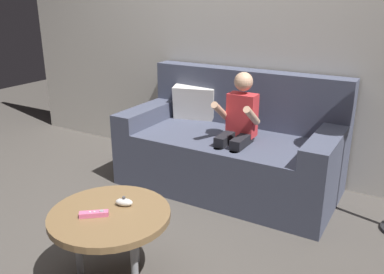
% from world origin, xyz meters
% --- Properties ---
extents(ground_plane, '(8.86, 8.86, 0.00)m').
position_xyz_m(ground_plane, '(0.00, 0.00, 0.00)').
color(ground_plane, '#4C4742').
extents(wall_back, '(4.43, 0.05, 2.50)m').
position_xyz_m(wall_back, '(0.00, 1.51, 1.25)').
color(wall_back, beige).
rests_on(wall_back, ground).
extents(couch, '(1.62, 0.80, 0.88)m').
position_xyz_m(couch, '(0.24, 1.12, 0.31)').
color(couch, '#474C60').
rests_on(couch, ground).
extents(person_seated_on_couch, '(0.29, 0.35, 0.93)m').
position_xyz_m(person_seated_on_couch, '(0.36, 0.94, 0.54)').
color(person_seated_on_couch, black).
rests_on(person_seated_on_couch, ground).
extents(coffee_table, '(0.61, 0.61, 0.41)m').
position_xyz_m(coffee_table, '(0.21, -0.24, 0.37)').
color(coffee_table, brown).
rests_on(coffee_table, ground).
extents(game_remote_pink_near_edge, '(0.13, 0.12, 0.03)m').
position_xyz_m(game_remote_pink_near_edge, '(0.17, -0.31, 0.42)').
color(game_remote_pink_near_edge, pink).
rests_on(game_remote_pink_near_edge, coffee_table).
extents(nunchuk_white, '(0.10, 0.07, 0.05)m').
position_xyz_m(nunchuk_white, '(0.23, -0.16, 0.43)').
color(nunchuk_white, white).
rests_on(nunchuk_white, coffee_table).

